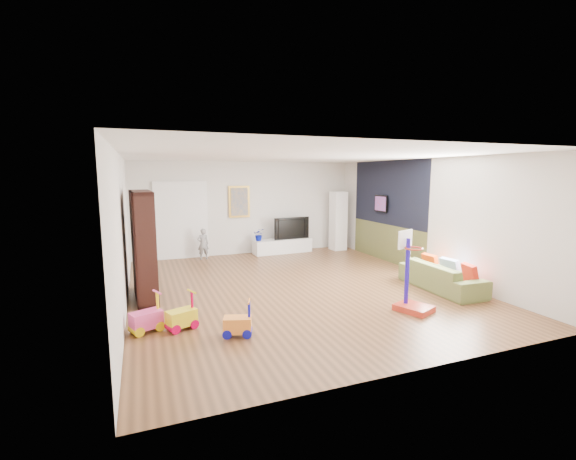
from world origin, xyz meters
name	(u,v)px	position (x,y,z in m)	size (l,w,h in m)	color
floor	(295,287)	(0.00, 0.00, 0.00)	(6.50, 7.50, 0.00)	brown
ceiling	(295,156)	(0.00, 0.00, 2.70)	(6.50, 7.50, 0.00)	white
wall_back	(247,208)	(0.00, 3.75, 1.35)	(6.50, 0.00, 2.70)	silver
wall_front	(418,261)	(0.00, -3.75, 1.35)	(6.50, 0.00, 2.70)	silver
wall_left	(123,231)	(-3.25, 0.00, 1.35)	(0.00, 7.50, 2.70)	silver
wall_right	(423,217)	(3.25, 0.00, 1.35)	(0.00, 7.50, 2.70)	silver
navy_accent	(388,193)	(3.23, 1.40, 1.85)	(0.01, 3.20, 1.70)	black
olive_wainscot	(386,243)	(3.23, 1.40, 0.50)	(0.01, 3.20, 1.00)	brown
doorway	(181,221)	(-1.90, 3.71, 1.05)	(1.45, 0.06, 2.10)	white
painting_back	(239,202)	(-0.25, 3.71, 1.55)	(0.62, 0.06, 0.92)	gold
artwork_right	(381,204)	(3.17, 1.60, 1.55)	(0.04, 0.56, 0.46)	#7F3F8C
media_console	(283,246)	(0.98, 3.42, 0.21)	(1.78, 0.44, 0.41)	white
tall_cabinet	(338,221)	(2.77, 3.28, 0.90)	(0.42, 0.42, 1.81)	white
bookshelf	(143,245)	(-2.93, 0.36, 1.02)	(0.36, 1.39, 2.03)	black
sofa	(441,276)	(2.73, -1.23, 0.27)	(1.88, 0.73, 0.55)	olive
basketball_hoop	(416,272)	(1.37, -2.08, 0.70)	(0.48, 0.58, 1.40)	#B12E1D
ride_on_yellow	(181,311)	(-2.44, -1.46, 0.28)	(0.43, 0.26, 0.57)	yellow
ride_on_orange	(237,318)	(-1.71, -2.00, 0.27)	(0.40, 0.25, 0.53)	orange
ride_on_pink	(146,313)	(-2.94, -1.37, 0.29)	(0.44, 0.27, 0.59)	#EA438B
child	(203,244)	(-1.37, 3.38, 0.43)	(0.31, 0.21, 0.86)	gray
tv	(290,228)	(1.24, 3.46, 0.74)	(1.14, 0.15, 0.65)	black
vase_plant	(259,235)	(0.25, 3.42, 0.60)	(0.33, 0.28, 0.36)	#020D81
pillow_left	(470,274)	(2.93, -1.77, 0.43)	(0.10, 0.38, 0.38)	red
pillow_center	(450,268)	(2.91, -1.27, 0.43)	(0.11, 0.41, 0.41)	silver
pillow_right	(430,263)	(2.88, -0.73, 0.43)	(0.10, 0.38, 0.38)	#C13307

